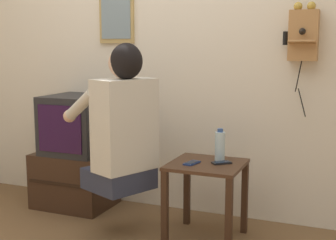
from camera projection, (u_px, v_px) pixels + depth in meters
wall_back at (172, 45)px, 3.54m from camera, size 6.80×0.05×2.55m
side_table at (206, 180)px, 3.05m from camera, size 0.47×0.46×0.52m
person at (122, 124)px, 3.04m from camera, size 0.65×0.59×0.96m
tv_stand at (75, 179)px, 3.73m from camera, size 0.59×0.45×0.43m
television at (78, 124)px, 3.66m from camera, size 0.46×0.48×0.45m
wall_phone_antique at (303, 34)px, 3.09m from camera, size 0.23×0.19×0.76m
framed_picture at (116, 11)px, 3.64m from camera, size 0.30×0.03×0.49m
cell_phone_held at (192, 163)px, 3.01m from camera, size 0.08×0.13×0.01m
cell_phone_spare at (222, 163)px, 3.01m from camera, size 0.13×0.13×0.01m
water_bottle at (220, 146)px, 3.09m from camera, size 0.07×0.07×0.21m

